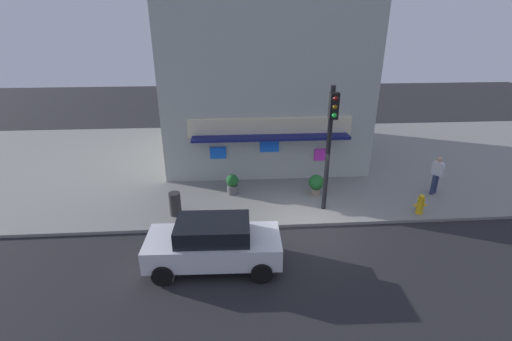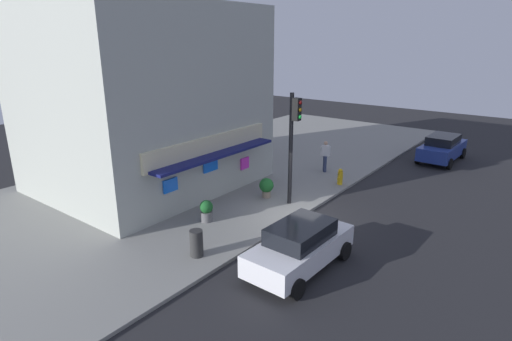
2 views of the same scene
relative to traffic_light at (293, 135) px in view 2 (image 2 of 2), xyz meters
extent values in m
plane|color=#232326|center=(-0.88, -1.06, -3.31)|extent=(62.81, 62.81, 0.00)
cube|color=gray|center=(-0.88, 5.69, -3.24)|extent=(41.87, 13.50, 0.13)
cube|color=#ADB2A8|center=(-1.91, 7.33, 1.14)|extent=(9.79, 8.36, 8.64)
cube|color=beige|center=(-1.91, 3.07, -0.57)|extent=(7.44, 0.16, 0.85)
cube|color=navy|center=(-1.91, 2.72, -0.93)|extent=(7.05, 0.90, 0.12)
cube|color=blue|center=(-4.31, 3.09, -1.75)|extent=(0.73, 0.08, 0.55)
cube|color=blue|center=(-1.93, 3.09, -1.49)|extent=(0.88, 0.08, 0.54)
cube|color=#E533CC|center=(0.50, 3.09, -1.97)|extent=(0.59, 0.08, 0.57)
cylinder|color=black|center=(0.00, 0.11, -0.70)|extent=(0.18, 0.18, 4.95)
cube|color=black|center=(0.00, -0.14, 1.10)|extent=(0.32, 0.28, 0.95)
sphere|color=maroon|center=(0.00, -0.29, 1.40)|extent=(0.18, 0.18, 0.18)
sphere|color=brown|center=(0.00, -0.29, 1.10)|extent=(0.18, 0.18, 0.18)
sphere|color=#1ED83F|center=(0.00, -0.29, 0.80)|extent=(0.18, 0.18, 0.18)
cylinder|color=gold|center=(3.69, -0.56, -2.85)|extent=(0.27, 0.27, 0.65)
sphere|color=gold|center=(3.69, -0.56, -2.46)|extent=(0.23, 0.23, 0.23)
cylinder|color=gold|center=(3.49, -0.56, -2.82)|extent=(0.12, 0.10, 0.10)
cylinder|color=gold|center=(3.88, -0.56, -2.82)|extent=(0.12, 0.10, 0.10)
cylinder|color=#2D2D2D|center=(-5.94, 0.02, -2.71)|extent=(0.46, 0.46, 0.94)
cylinder|color=navy|center=(5.27, 1.20, -2.73)|extent=(0.22, 0.22, 0.90)
cylinder|color=navy|center=(5.05, 1.03, -2.73)|extent=(0.22, 0.22, 0.90)
cube|color=silver|center=(5.16, 1.11, -1.99)|extent=(0.43, 0.47, 0.57)
sphere|color=tan|center=(5.16, 1.11, -1.56)|extent=(0.22, 0.22, 0.22)
cylinder|color=silver|center=(5.03, 1.29, -2.02)|extent=(0.14, 0.14, 0.52)
cylinder|color=silver|center=(5.29, 0.94, -2.02)|extent=(0.14, 0.14, 0.52)
cylinder|color=#59595B|center=(-3.68, 1.72, -2.98)|extent=(0.48, 0.48, 0.40)
sphere|color=#195623|center=(-3.68, 1.72, -2.55)|extent=(0.54, 0.54, 0.54)
cylinder|color=gray|center=(-0.05, 1.36, -3.03)|extent=(0.40, 0.40, 0.30)
sphere|color=#1E6628|center=(-0.05, 1.36, -2.59)|extent=(0.68, 0.68, 0.68)
cube|color=silver|center=(-4.32, -3.10, -2.62)|extent=(4.21, 1.86, 0.73)
cube|color=black|center=(-4.32, -3.10, -1.99)|extent=(2.29, 1.52, 0.54)
cylinder|color=black|center=(-2.84, -2.27, -2.99)|extent=(0.65, 0.24, 0.64)
cylinder|color=black|center=(-2.89, -4.01, -2.99)|extent=(0.65, 0.24, 0.64)
cylinder|color=black|center=(-5.75, -2.19, -2.99)|extent=(0.65, 0.24, 0.64)
cylinder|color=black|center=(-5.80, -3.92, -2.99)|extent=(0.65, 0.24, 0.64)
cube|color=navy|center=(11.73, -3.41, -2.60)|extent=(4.34, 1.92, 0.77)
cube|color=black|center=(11.73, -3.41, -1.96)|extent=(2.36, 1.57, 0.51)
cylinder|color=black|center=(13.26, -2.56, -2.99)|extent=(0.65, 0.24, 0.64)
cylinder|color=black|center=(13.21, -4.35, -2.99)|extent=(0.65, 0.24, 0.64)
cylinder|color=black|center=(10.26, -2.47, -2.99)|extent=(0.65, 0.24, 0.64)
cylinder|color=black|center=(10.21, -4.27, -2.99)|extent=(0.65, 0.24, 0.64)
camera|label=1|loc=(-3.67, -12.68, 4.00)|focal=25.41mm
camera|label=2|loc=(-14.78, -9.29, 3.95)|focal=29.13mm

